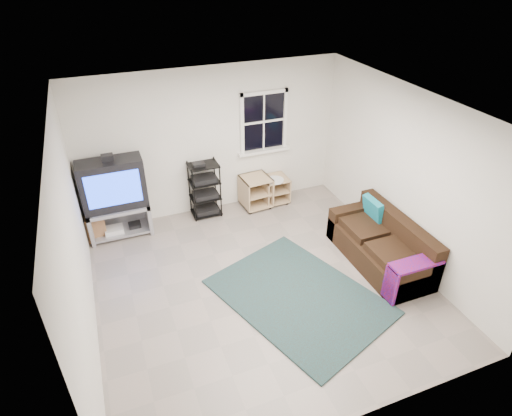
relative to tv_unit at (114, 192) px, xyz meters
name	(u,v)px	position (x,y,z in m)	size (l,w,h in m)	color
room	(264,126)	(2.70, 0.24, 0.67)	(4.60, 4.62, 4.60)	gray
tv_unit	(114,192)	(0.00, 0.00, 0.00)	(1.00, 0.50, 1.48)	#98989F
av_rack	(205,193)	(1.51, 0.06, -0.36)	(0.52, 0.38, 1.04)	black
side_table_left	(255,190)	(2.45, 0.04, -0.49)	(0.55, 0.55, 0.60)	tan
side_table_right	(274,187)	(2.85, 0.05, -0.51)	(0.47, 0.49, 0.53)	tan
sofa	(382,246)	(3.65, -2.23, -0.52)	(0.81, 1.82, 0.83)	black
shag_rug	(299,296)	(2.13, -2.50, -0.80)	(1.69, 2.32, 0.03)	black
paper_bag	(96,228)	(-0.40, -0.02, -0.59)	(0.31, 0.20, 0.44)	#8F5F40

